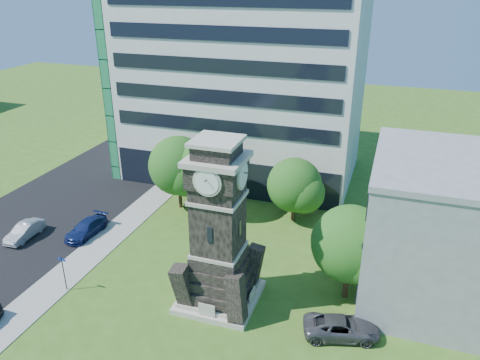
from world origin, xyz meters
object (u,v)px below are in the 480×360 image
(car_street_mid, at_px, (25,231))
(park_bench, at_px, (200,296))
(car_east_lot, at_px, (341,327))
(car_street_north, at_px, (86,228))
(street_sign, at_px, (63,270))
(clock_tower, at_px, (219,236))

(car_street_mid, xyz_separation_m, park_bench, (18.29, -3.22, -0.17))
(car_east_lot, bearing_deg, car_street_north, 60.89)
(car_east_lot, distance_m, street_sign, 20.13)
(clock_tower, xyz_separation_m, car_street_mid, (-19.55, 2.47, -4.61))
(clock_tower, relative_size, car_street_north, 2.66)
(car_street_mid, bearing_deg, park_bench, -11.60)
(clock_tower, height_order, street_sign, clock_tower)
(car_east_lot, height_order, street_sign, street_sign)
(car_street_mid, distance_m, park_bench, 18.58)
(clock_tower, bearing_deg, park_bench, -149.17)
(park_bench, bearing_deg, street_sign, -177.43)
(park_bench, bearing_deg, car_street_north, 149.54)
(car_street_mid, distance_m, car_east_lot, 28.58)
(car_street_mid, bearing_deg, clock_tower, -8.81)
(car_street_north, bearing_deg, car_east_lot, -10.00)
(clock_tower, xyz_separation_m, street_sign, (-11.21, -2.68, -3.50))
(clock_tower, height_order, park_bench, clock_tower)
(street_sign, bearing_deg, park_bench, 18.00)
(park_bench, relative_size, street_sign, 0.64)
(car_street_mid, xyz_separation_m, car_street_north, (4.89, 2.20, 0.00))
(clock_tower, height_order, car_street_north, clock_tower)
(car_street_mid, height_order, street_sign, street_sign)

